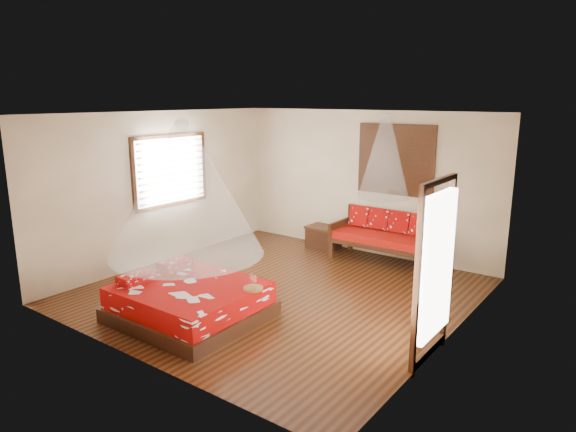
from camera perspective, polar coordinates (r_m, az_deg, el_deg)
The scene contains 10 objects.
room at distance 7.93m, azimuth -0.99°, elevation 1.13°, with size 5.54×5.54×2.84m.
bed at distance 7.41m, azimuth -10.92°, elevation -9.31°, with size 1.92×1.74×0.63m.
daybed at distance 9.79m, azimuth 10.67°, elevation -2.06°, with size 1.89×0.84×0.97m.
storage_chest at distance 10.57m, azimuth 3.96°, elevation -2.35°, with size 0.69×0.52×0.46m.
shutter_panel at distance 9.82m, azimuth 11.87°, elevation 6.14°, with size 1.52×0.06×1.32m.
window_left at distance 9.87m, azimuth -12.89°, elevation 4.95°, with size 0.10×1.74×1.34m.
glazed_door at distance 6.22m, azimuth 15.81°, elevation -5.93°, with size 0.08×1.02×2.16m.
wine_tray at distance 7.02m, azimuth -3.88°, elevation -7.69°, with size 0.27×0.27×0.22m.
mosquito_net_main at distance 6.95m, azimuth -11.40°, elevation 2.95°, with size 2.08×2.08×1.80m, color white.
mosquito_net_daybed at distance 9.39m, azimuth 10.69°, elevation 6.50°, with size 0.93×0.93×1.50m, color white.
Camera 1 is at (4.73, -6.15, 3.05)m, focal length 32.00 mm.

